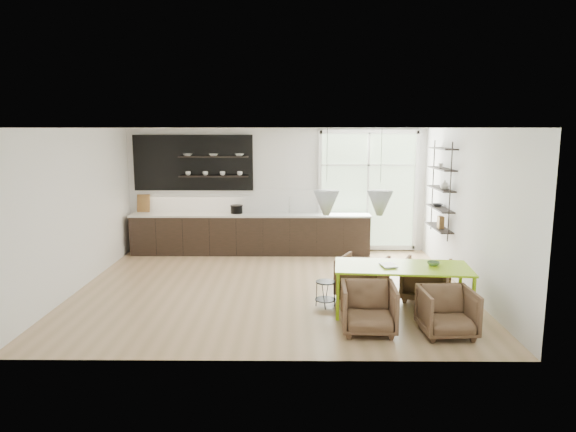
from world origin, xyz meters
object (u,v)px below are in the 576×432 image
(armchair_back_right, at_px, (426,280))
(wire_stool, at_px, (325,290))
(dining_table, at_px, (402,269))
(armchair_back_left, at_px, (362,277))
(armchair_front_left, at_px, (368,308))
(armchair_front_right, at_px, (447,312))

(armchair_back_right, height_order, wire_stool, armchair_back_right)
(dining_table, bearing_deg, armchair_back_right, 53.96)
(dining_table, relative_size, armchair_back_right, 2.81)
(armchair_back_left, relative_size, wire_stool, 1.84)
(armchair_front_left, bearing_deg, dining_table, 53.39)
(armchair_back_left, distance_m, armchair_front_right, 1.94)
(armchair_front_left, distance_m, wire_stool, 1.19)
(armchair_front_left, xyz_separation_m, armchair_front_right, (1.09, -0.11, -0.02))
(dining_table, distance_m, wire_stool, 1.29)
(armchair_front_right, bearing_deg, dining_table, 114.53)
(armchair_back_left, height_order, armchair_front_left, armchair_back_left)
(armchair_back_right, bearing_deg, wire_stool, 35.05)
(dining_table, distance_m, armchair_back_right, 0.91)
(armchair_back_left, distance_m, armchair_front_left, 1.57)
(armchair_back_right, distance_m, wire_stool, 1.77)
(wire_stool, bearing_deg, armchair_front_left, -62.51)
(dining_table, distance_m, armchair_front_right, 1.07)
(dining_table, relative_size, armchair_front_left, 2.77)
(dining_table, bearing_deg, armchair_front_right, -57.17)
(armchair_back_right, bearing_deg, dining_table, 72.32)
(armchair_back_left, relative_size, armchair_front_left, 1.01)
(armchair_back_right, xyz_separation_m, armchair_front_right, (-0.09, -1.51, -0.01))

